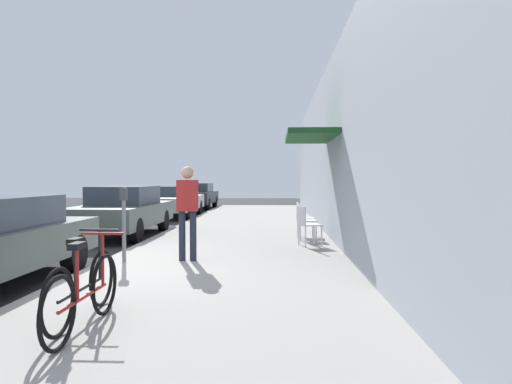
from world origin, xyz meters
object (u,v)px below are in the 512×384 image
at_px(cafe_chair_1, 304,219).
at_px(parked_car_2, 175,201).
at_px(cafe_chair_0, 307,223).
at_px(cafe_chair_2, 302,217).
at_px(parked_car_1, 123,210).
at_px(bicycle_0, 84,294).
at_px(bicycle_1, 82,286).
at_px(parking_meter, 124,219).
at_px(pedestrian_standing, 187,205).
at_px(parked_car_3, 197,195).

bearing_deg(cafe_chair_1, parked_car_2, 122.29).
xyz_separation_m(cafe_chair_0, cafe_chair_2, (-0.00, 1.67, 0.00)).
bearing_deg(cafe_chair_1, cafe_chair_0, -89.75).
relative_size(parked_car_1, parked_car_2, 1.00).
height_order(parked_car_1, bicycle_0, parked_car_1).
xyz_separation_m(parked_car_2, bicycle_1, (2.23, -14.14, -0.21)).
relative_size(bicycle_1, cafe_chair_0, 1.97).
height_order(parking_meter, pedestrian_standing, pedestrian_standing).
relative_size(parked_car_2, pedestrian_standing, 2.59).
bearing_deg(parked_car_3, pedestrian_standing, -80.52).
height_order(parked_car_2, parking_meter, parking_meter).
distance_m(bicycle_0, cafe_chair_0, 6.22).
distance_m(bicycle_0, pedestrian_standing, 3.82).
distance_m(bicycle_0, bicycle_1, 0.36).
relative_size(cafe_chair_1, pedestrian_standing, 0.51).
distance_m(parked_car_1, cafe_chair_0, 5.49).
height_order(parked_car_2, bicycle_1, parked_car_2).
xyz_separation_m(parking_meter, bicycle_0, (0.84, -3.61, -0.41)).
bearing_deg(parked_car_1, cafe_chair_1, -16.10).
xyz_separation_m(bicycle_0, cafe_chair_1, (2.54, 6.66, 0.14)).
xyz_separation_m(parking_meter, cafe_chair_2, (3.38, 3.74, -0.26)).
distance_m(parked_car_1, bicycle_1, 8.08).
xyz_separation_m(parked_car_3, cafe_chair_2, (4.93, -12.36, -0.09)).
xyz_separation_m(bicycle_1, pedestrian_standing, (0.43, 3.44, 0.64)).
bearing_deg(bicycle_1, cafe_chair_1, 66.97).
relative_size(parked_car_2, cafe_chair_0, 5.06).
distance_m(parked_car_3, cafe_chair_2, 13.31).
bearing_deg(parked_car_1, pedestrian_standing, -58.37).
bearing_deg(parked_car_3, cafe_chair_1, -69.30).
height_order(parked_car_3, bicycle_0, parked_car_3).
distance_m(parked_car_3, cafe_chair_0, 14.87).
bearing_deg(pedestrian_standing, parking_meter, -172.38).
xyz_separation_m(bicycle_0, bicycle_1, (-0.16, 0.32, 0.00)).
height_order(parked_car_1, parked_car_3, parked_car_1).
xyz_separation_m(parking_meter, pedestrian_standing, (1.11, 0.15, 0.23)).
xyz_separation_m(parked_car_2, cafe_chair_1, (4.93, -7.80, -0.06)).
height_order(parked_car_2, cafe_chair_1, parked_car_2).
height_order(parked_car_2, cafe_chair_2, parked_car_2).
bearing_deg(parked_car_1, cafe_chair_2, -8.52).
height_order(parked_car_3, cafe_chair_0, parked_car_3).
bearing_deg(parking_meter, cafe_chair_1, 42.09).
height_order(parked_car_2, cafe_chair_0, parked_car_2).
bearing_deg(cafe_chair_2, bicycle_0, -109.04).
distance_m(parked_car_2, cafe_chair_1, 9.23).
relative_size(parked_car_1, pedestrian_standing, 2.59).
relative_size(cafe_chair_0, cafe_chair_1, 1.00).
bearing_deg(parked_car_1, bicycle_1, -73.95).
bearing_deg(bicycle_1, bicycle_0, -63.49).
bearing_deg(cafe_chair_2, pedestrian_standing, -122.27).
xyz_separation_m(parked_car_3, bicycle_1, (2.23, -19.39, -0.24)).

